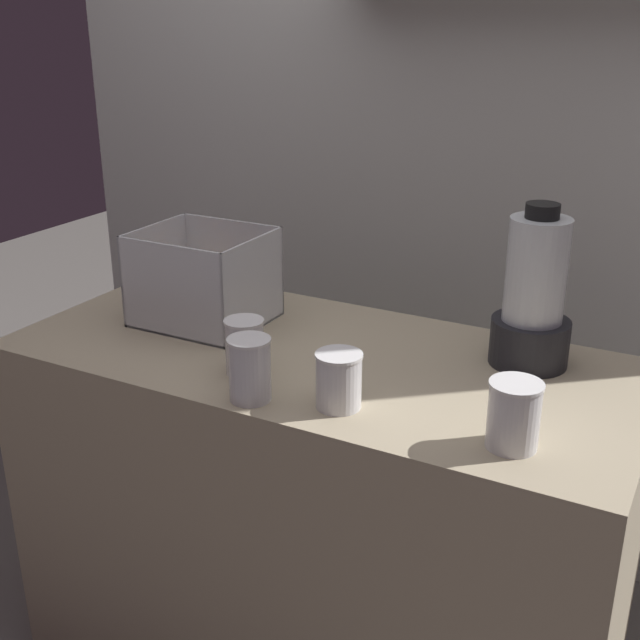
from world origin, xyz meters
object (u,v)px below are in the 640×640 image
juice_cup_pomegranate_left (250,373)px  carrot_display_bin (203,294)px  juice_cup_mango_right (513,418)px  juice_cup_pomegranate_far_left (245,349)px  blender_pitcher (533,301)px  juice_cup_beet_middle (339,384)px

juice_cup_pomegranate_left → carrot_display_bin: bearing=137.4°
juice_cup_mango_right → juice_cup_pomegranate_left: bearing=-172.9°
carrot_display_bin → juice_cup_pomegranate_far_left: 0.33m
juice_cup_pomegranate_far_left → juice_cup_pomegranate_left: 0.12m
carrot_display_bin → blender_pitcher: bearing=9.0°
juice_cup_beet_middle → blender_pitcher: bearing=54.4°
juice_cup_beet_middle → juice_cup_mango_right: bearing=1.5°
juice_cup_pomegranate_left → juice_cup_mango_right: juice_cup_pomegranate_left is taller
carrot_display_bin → juice_cup_pomegranate_far_left: size_ratio=2.47×
blender_pitcher → juice_cup_mango_right: size_ratio=2.85×
juice_cup_pomegranate_left → blender_pitcher: bearing=44.5°
blender_pitcher → juice_cup_pomegranate_left: size_ratio=2.74×
blender_pitcher → juice_cup_beet_middle: blender_pitcher is taller
blender_pitcher → juice_cup_pomegranate_far_left: blender_pitcher is taller
blender_pitcher → carrot_display_bin: bearing=-171.0°
juice_cup_beet_middle → juice_cup_mango_right: size_ratio=0.90×
carrot_display_bin → juice_cup_pomegranate_left: carrot_display_bin is taller
juice_cup_pomegranate_left → juice_cup_mango_right: (0.50, 0.06, -0.00)m
carrot_display_bin → juice_cup_mango_right: 0.87m
juice_cup_mango_right → blender_pitcher: bearing=100.4°
juice_cup_pomegranate_far_left → juice_cup_pomegranate_left: size_ratio=0.93×
juice_cup_pomegranate_far_left → juice_cup_beet_middle: juice_cup_pomegranate_far_left is taller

